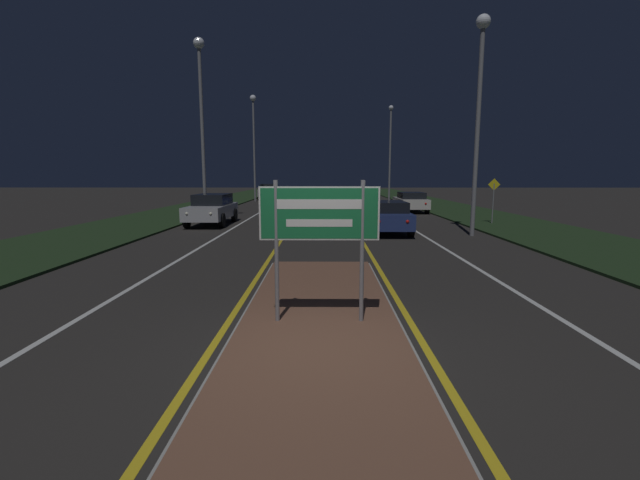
{
  "coord_description": "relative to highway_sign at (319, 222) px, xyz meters",
  "views": [
    {
      "loc": [
        0.07,
        -5.84,
        2.48
      ],
      "look_at": [
        0.0,
        2.44,
        1.22
      ],
      "focal_mm": 24.0,
      "sensor_mm": 36.0,
      "label": 1
    }
  ],
  "objects": [
    {
      "name": "warning_sign",
      "position": [
        8.57,
        14.71,
        -0.32
      ],
      "size": [
        0.6,
        0.06,
        2.23
      ],
      "color": "gray",
      "rests_on": "verge_right"
    },
    {
      "name": "car_approaching_0",
      "position": [
        -5.57,
        14.76,
        -0.94
      ],
      "size": [
        1.89,
        4.63,
        1.53
      ],
      "color": "#B7B7BC",
      "rests_on": "ground_plane"
    },
    {
      "name": "edge_line_white_right",
      "position": [
        7.2,
        24.06,
        -1.74
      ],
      "size": [
        0.1,
        70.0,
        0.01
      ],
      "color": "silver",
      "rests_on": "ground_plane"
    },
    {
      "name": "car_receding_2",
      "position": [
        2.3,
        31.87,
        -0.95
      ],
      "size": [
        1.91,
        4.73,
        1.5
      ],
      "color": "black",
      "rests_on": "ground_plane"
    },
    {
      "name": "car_approaching_1",
      "position": [
        -2.47,
        24.48,
        -1.01
      ],
      "size": [
        1.95,
        4.5,
        1.37
      ],
      "color": "navy",
      "rests_on": "ground_plane"
    },
    {
      "name": "car_receding_0",
      "position": [
        2.75,
        11.54,
        -1.02
      ],
      "size": [
        1.91,
        4.11,
        1.38
      ],
      "color": "navy",
      "rests_on": "ground_plane"
    },
    {
      "name": "ground_plane",
      "position": [
        0.0,
        -0.94,
        -1.75
      ],
      "size": [
        160.0,
        160.0,
        0.0
      ],
      "primitive_type": "plane",
      "color": "#282623"
    },
    {
      "name": "streetlight_right_near",
      "position": [
        6.2,
        10.73,
        3.97
      ],
      "size": [
        0.55,
        0.55,
        8.58
      ],
      "color": "gray",
      "rests_on": "ground_plane"
    },
    {
      "name": "lane_line_white_right",
      "position": [
        4.2,
        24.06,
        -1.74
      ],
      "size": [
        0.12,
        70.0,
        0.01
      ],
      "color": "silver",
      "rests_on": "ground_plane"
    },
    {
      "name": "streetlight_right_far",
      "position": [
        6.52,
        35.44,
        3.72
      ],
      "size": [
        0.45,
        0.45,
        9.06
      ],
      "color": "gray",
      "rests_on": "ground_plane"
    },
    {
      "name": "car_approaching_2",
      "position": [
        -5.57,
        37.42,
        -0.92
      ],
      "size": [
        1.87,
        4.39,
        1.58
      ],
      "color": "silver",
      "rests_on": "ground_plane"
    },
    {
      "name": "centre_line_yellow_left",
      "position": [
        -1.55,
        24.06,
        -1.74
      ],
      "size": [
        0.12,
        70.0,
        0.01
      ],
      "color": "gold",
      "rests_on": "ground_plane"
    },
    {
      "name": "streetlight_left_far",
      "position": [
        -6.46,
        34.17,
        4.75
      ],
      "size": [
        0.57,
        0.57,
        9.8
      ],
      "color": "gray",
      "rests_on": "ground_plane"
    },
    {
      "name": "median_island",
      "position": [
        0.0,
        0.0,
        -1.71
      ],
      "size": [
        2.72,
        9.83,
        0.1
      ],
      "color": "#999993",
      "rests_on": "ground_plane"
    },
    {
      "name": "car_receding_1",
      "position": [
        5.96,
        22.2,
        -1.03
      ],
      "size": [
        1.89,
        4.25,
        1.34
      ],
      "color": "silver",
      "rests_on": "ground_plane"
    },
    {
      "name": "edge_line_white_left",
      "position": [
        -7.2,
        24.06,
        -1.74
      ],
      "size": [
        0.1,
        70.0,
        0.01
      ],
      "color": "silver",
      "rests_on": "ground_plane"
    },
    {
      "name": "streetlight_left_near",
      "position": [
        -6.32,
        16.28,
        4.52
      ],
      "size": [
        0.56,
        0.56,
        9.44
      ],
      "color": "gray",
      "rests_on": "ground_plane"
    },
    {
      "name": "centre_line_yellow_right",
      "position": [
        1.55,
        24.06,
        -1.74
      ],
      "size": [
        0.12,
        70.0,
        0.01
      ],
      "color": "gold",
      "rests_on": "ground_plane"
    },
    {
      "name": "highway_sign",
      "position": [
        0.0,
        0.0,
        0.0
      ],
      "size": [
        1.92,
        0.07,
        2.3
      ],
      "color": "gray",
      "rests_on": "median_island"
    },
    {
      "name": "verge_left",
      "position": [
        -9.5,
        19.06,
        -1.71
      ],
      "size": [
        5.0,
        100.0,
        0.08
      ],
      "color": "#1E3319",
      "rests_on": "ground_plane"
    },
    {
      "name": "verge_right",
      "position": [
        9.5,
        19.06,
        -1.71
      ],
      "size": [
        5.0,
        100.0,
        0.08
      ],
      "color": "#1E3319",
      "rests_on": "ground_plane"
    },
    {
      "name": "lane_line_white_left",
      "position": [
        -4.2,
        24.06,
        -1.74
      ],
      "size": [
        0.12,
        70.0,
        0.01
      ],
      "color": "silver",
      "rests_on": "ground_plane"
    }
  ]
}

